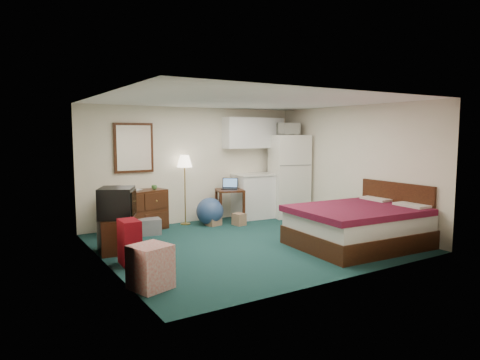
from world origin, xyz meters
TOP-DOWN VIEW (x-y plane):
  - floor at (0.00, 0.00)m, footprint 5.00×4.50m
  - ceiling at (0.00, 0.00)m, footprint 5.00×4.50m
  - walls at (0.00, 0.00)m, footprint 5.01×4.51m
  - mirror at (-1.35, 2.22)m, footprint 0.80×0.06m
  - upper_cabinets at (1.45, 2.08)m, footprint 1.50×0.35m
  - headboard at (2.46, -1.15)m, footprint 0.06×1.56m
  - dresser at (-1.41, 1.98)m, footprint 1.28×0.81m
  - floor_lamp at (-0.31, 2.05)m, footprint 0.39×0.39m
  - desk at (0.62, 1.76)m, footprint 0.72×0.72m
  - exercise_ball at (0.11, 1.73)m, footprint 0.65×0.65m
  - kitchen_counter at (1.36, 1.91)m, footprint 0.95×0.75m
  - fridge at (2.13, 1.60)m, footprint 0.97×0.97m
  - bed at (1.48, -1.15)m, footprint 2.21×1.77m
  - tv_stand at (-2.17, 0.67)m, footprint 0.63×0.67m
  - suitcase at (-2.20, -0.12)m, footprint 0.26×0.42m
  - retail_box at (-2.28, -1.22)m, footprint 0.56×0.56m
  - file_bin at (-1.30, 1.57)m, footprint 0.48×0.40m
  - cardboard_box_a at (0.14, 1.63)m, footprint 0.33×0.30m
  - cardboard_box_b at (0.62, 1.37)m, footprint 0.25×0.28m
  - laptop at (0.63, 1.78)m, footprint 0.44×0.43m
  - crt_tv at (-2.14, 0.71)m, footprint 0.75×0.77m
  - microwave at (2.12, 1.64)m, footprint 0.58×0.48m
  - book_a at (-1.65, 1.88)m, footprint 0.16×0.05m
  - book_b at (-1.48, 2.00)m, footprint 0.17×0.09m
  - mug at (-1.02, 1.98)m, footprint 0.14×0.13m

SIDE VIEW (x-z plane):
  - floor at x=0.00m, z-range -0.01..0.01m
  - cardboard_box_a at x=0.14m, z-range 0.00..0.24m
  - cardboard_box_b at x=0.62m, z-range 0.00..0.25m
  - file_bin at x=-1.30m, z-range 0.00..0.30m
  - retail_box at x=-2.28m, z-range 0.00..0.56m
  - tv_stand at x=-2.17m, z-range 0.00..0.56m
  - exercise_ball at x=0.11m, z-range 0.00..0.58m
  - suitcase at x=-2.20m, z-range 0.00..0.67m
  - bed at x=1.48m, z-range 0.00..0.68m
  - desk at x=0.62m, z-range 0.00..0.72m
  - dresser at x=-1.41m, z-range 0.00..0.81m
  - kitchen_counter at x=1.36m, z-range 0.00..0.98m
  - headboard at x=2.46m, z-range 0.05..1.05m
  - floor_lamp at x=-0.31m, z-range 0.00..1.48m
  - crt_tv at x=-2.14m, z-range 0.56..1.06m
  - laptop at x=0.63m, z-range 0.72..0.96m
  - mug at x=-1.02m, z-range 0.81..0.92m
  - book_a at x=-1.65m, z-range 0.81..1.03m
  - book_b at x=-1.48m, z-range 0.81..1.05m
  - fridge at x=2.13m, z-range 0.00..1.90m
  - walls at x=0.00m, z-range 0.00..2.50m
  - mirror at x=-1.35m, z-range 1.15..2.15m
  - upper_cabinets at x=1.45m, z-range 1.60..2.30m
  - microwave at x=2.12m, z-range 1.90..2.24m
  - ceiling at x=0.00m, z-range 2.50..2.50m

